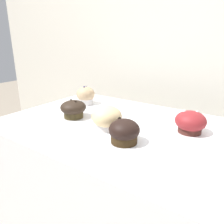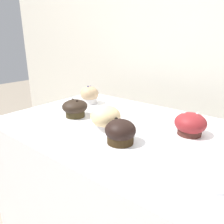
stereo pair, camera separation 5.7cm
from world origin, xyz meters
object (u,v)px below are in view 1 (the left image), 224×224
Objects in this scene: muffin_back_right at (190,122)px; muffin_front_right at (73,109)px; serving_plate at (208,167)px; muffin_back_left at (86,96)px; muffin_front_left at (124,132)px; muffin_front_center at (107,118)px.

muffin_back_right reaches higher than muffin_front_right.
muffin_front_right is at bearing 171.58° from serving_plate.
muffin_back_left is 0.86× the size of muffin_back_right.
muffin_front_left reaches higher than muffin_front_right.
muffin_front_center is at bearing -6.02° from muffin_front_right.
muffin_back_left is at bearing 173.80° from muffin_back_right.
muffin_back_left is at bearing 146.38° from muffin_front_left.
muffin_front_right reaches higher than serving_plate.
muffin_front_center is 0.13m from muffin_front_left.
muffin_front_center is at bearing -151.13° from muffin_back_right.
muffin_front_center is 1.20× the size of muffin_back_left.
muffin_front_left is 0.56× the size of serving_plate.
muffin_front_center is at bearing 170.36° from serving_plate.
muffin_front_left is at bearing -27.63° from muffin_front_center.
muffin_back_right is at bearing 117.41° from serving_plate.
muffin_front_center is 0.63× the size of serving_plate.
muffin_front_right is at bearing -63.15° from muffin_back_left.
muffin_front_left is (0.11, -0.06, -0.01)m from muffin_front_center.
muffin_back_left is 0.21m from muffin_front_right.
muffin_front_center is 1.13× the size of muffin_front_left.
muffin_back_right is 0.24m from serving_plate.
muffin_back_left is (-0.28, 0.20, -0.00)m from muffin_front_center.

